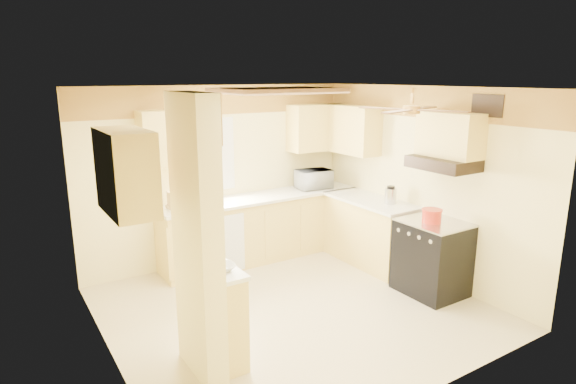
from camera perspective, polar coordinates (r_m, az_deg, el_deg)
floor at (r=5.73m, az=0.63°, el=-13.61°), size 4.00×4.00×0.00m
ceiling at (r=5.10m, az=0.70°, el=12.24°), size 4.00×4.00×0.00m
wall_back at (r=6.90m, az=-8.02°, el=2.03°), size 4.00×0.00×4.00m
wall_front at (r=3.91m, az=16.26°, el=-7.53°), size 4.00×0.00×4.00m
wall_left at (r=4.55m, az=-21.00°, el=-4.91°), size 0.00×3.80×3.80m
wall_right at (r=6.56m, az=15.43°, el=1.05°), size 0.00×3.80×3.80m
wallpaper_border at (r=6.75m, az=-8.25°, el=10.75°), size 4.00×0.02×0.40m
partition_column at (r=4.21m, az=-10.72°, el=-5.66°), size 0.20×0.70×2.50m
partition_ledge at (r=4.61m, az=-7.65°, el=-14.63°), size 0.25×0.55×0.90m
ledge_top at (r=4.41m, az=-7.84°, el=-9.24°), size 0.28×0.58×0.04m
lower_cabinets_back at (r=7.07m, az=-3.09°, el=-4.30°), size 3.00×0.60×0.90m
lower_cabinets_right at (r=6.97m, az=9.70°, el=-4.74°), size 0.60×1.40×0.90m
countertop_back at (r=6.93m, az=-3.10°, el=-0.62°), size 3.04×0.64×0.04m
countertop_right at (r=6.83m, az=9.79°, el=-1.01°), size 0.64×1.44×0.04m
dishwasher_panel at (r=6.49m, az=-7.52°, el=-6.25°), size 0.58×0.02×0.80m
window at (r=6.74m, az=-9.99°, el=4.26°), size 0.92×0.02×1.02m
upper_cab_back_left at (r=6.34m, az=-14.56°, el=6.19°), size 0.60×0.35×0.70m
upper_cab_back_right at (r=7.44m, az=3.40°, el=7.65°), size 0.90×0.35×0.70m
upper_cab_right at (r=7.23m, az=7.41°, el=7.39°), size 0.35×1.00×0.70m
upper_cab_left_wall at (r=4.20m, az=-18.65°, el=2.27°), size 0.35×0.75×0.70m
upper_cab_over_stove at (r=5.96m, az=18.64°, el=6.44°), size 0.35×0.76×0.52m
stove at (r=6.20m, az=16.68°, el=-7.40°), size 0.68×0.77×0.92m
range_hood at (r=5.95m, az=17.89°, el=3.25°), size 0.50×0.76×0.14m
poster_menu at (r=4.10m, az=-9.64°, el=2.54°), size 0.02×0.42×0.57m
poster_nashville at (r=4.27m, az=-9.29°, el=-6.05°), size 0.02×0.42×0.57m
ceiling_light_panel at (r=5.57m, az=-1.30°, el=11.90°), size 1.35×0.95×0.06m
ceiling_fan at (r=5.22m, az=14.42°, el=9.49°), size 1.15×1.15×0.26m
vent_grate at (r=5.85m, az=22.57°, el=9.44°), size 0.02×0.40×0.25m
microwave at (r=7.36m, az=3.08°, el=1.54°), size 0.55×0.40×0.29m
bowl at (r=4.36m, az=-7.68°, el=-8.84°), size 0.22×0.22×0.05m
dutch_oven at (r=5.99m, az=16.67°, el=-2.71°), size 0.24×0.24×0.16m
kettle at (r=6.63m, az=12.06°, el=-0.39°), size 0.16×0.16×0.24m
dish_rack at (r=6.43m, az=-12.37°, el=-1.14°), size 0.40×0.30×0.22m
utensil_crock at (r=6.73m, az=-8.16°, el=-0.27°), size 0.12×0.12×0.24m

